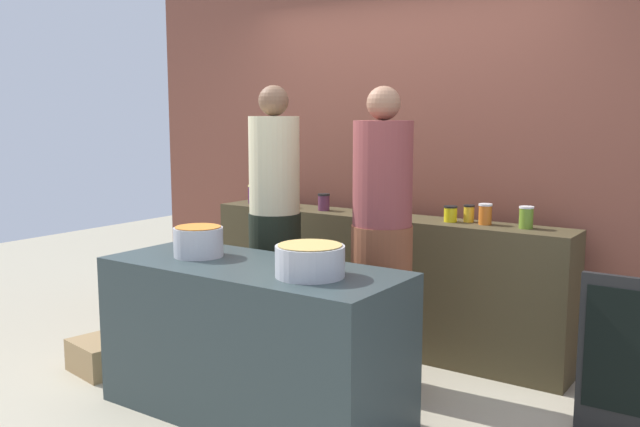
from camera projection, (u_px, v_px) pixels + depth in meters
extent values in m
plane|color=tan|center=(287.00, 396.00, 4.06)|extent=(12.00, 12.00, 0.00)
cube|color=brown|center=(405.00, 135.00, 5.03)|extent=(4.80, 0.12, 3.00)
cube|color=#433923|center=(379.00, 281.00, 4.89)|extent=(2.70, 0.36, 0.95)
cube|color=#2E3B3B|center=(253.00, 341.00, 3.75)|extent=(1.70, 0.70, 0.85)
cylinder|color=#3F1344|center=(253.00, 195.00, 5.46)|extent=(0.08, 0.08, 0.13)
cylinder|color=#D6C666|center=(253.00, 186.00, 5.44)|extent=(0.09, 0.09, 0.01)
cylinder|color=#4A1143|center=(282.00, 199.00, 5.25)|extent=(0.09, 0.09, 0.12)
cylinder|color=black|center=(282.00, 191.00, 5.24)|extent=(0.09, 0.09, 0.01)
cylinder|color=#592943|center=(324.00, 203.00, 5.05)|extent=(0.09, 0.09, 0.11)
cylinder|color=black|center=(324.00, 195.00, 5.05)|extent=(0.09, 0.09, 0.01)
cylinder|color=#994525|center=(379.00, 205.00, 4.87)|extent=(0.08, 0.08, 0.13)
cylinder|color=black|center=(379.00, 195.00, 4.86)|extent=(0.09, 0.09, 0.01)
cylinder|color=gold|center=(389.00, 209.00, 4.75)|extent=(0.07, 0.07, 0.11)
cylinder|color=#D6C666|center=(389.00, 200.00, 4.74)|extent=(0.07, 0.07, 0.02)
cylinder|color=gold|center=(450.00, 215.00, 4.52)|extent=(0.09, 0.09, 0.10)
cylinder|color=black|center=(451.00, 207.00, 4.51)|extent=(0.09, 0.09, 0.01)
cylinder|color=gold|center=(469.00, 214.00, 4.51)|extent=(0.07, 0.07, 0.10)
cylinder|color=black|center=(469.00, 206.00, 4.50)|extent=(0.07, 0.07, 0.01)
cylinder|color=#CE631D|center=(485.00, 215.00, 4.41)|extent=(0.08, 0.08, 0.12)
cylinder|color=silver|center=(486.00, 205.00, 4.40)|extent=(0.09, 0.09, 0.01)
cylinder|color=olive|center=(526.00, 218.00, 4.25)|extent=(0.09, 0.09, 0.13)
cylinder|color=silver|center=(527.00, 207.00, 4.24)|extent=(0.09, 0.09, 0.01)
cylinder|color=#B7B7BC|center=(198.00, 242.00, 3.90)|extent=(0.28, 0.28, 0.17)
cylinder|color=#C37229|center=(198.00, 227.00, 3.89)|extent=(0.26, 0.26, 0.00)
cylinder|color=#B7B7BC|center=(310.00, 261.00, 3.42)|extent=(0.35, 0.35, 0.16)
cylinder|color=tan|center=(310.00, 245.00, 3.40)|extent=(0.32, 0.32, 0.00)
cylinder|color=black|center=(275.00, 289.00, 4.53)|extent=(0.34, 0.34, 1.02)
cylinder|color=#C8BC91|center=(274.00, 165.00, 4.41)|extent=(0.33, 0.33, 0.62)
sphere|color=brown|center=(274.00, 101.00, 4.35)|extent=(0.20, 0.20, 0.20)
cylinder|color=brown|center=(381.00, 308.00, 4.12)|extent=(0.37, 0.37, 1.00)
cylinder|color=brown|center=(383.00, 174.00, 4.00)|extent=(0.35, 0.35, 0.61)
sphere|color=#8C6047|center=(384.00, 103.00, 3.94)|extent=(0.20, 0.20, 0.20)
cube|color=#99794E|center=(100.00, 356.00, 4.43)|extent=(0.43, 0.36, 0.21)
cube|color=black|center=(624.00, 359.00, 3.47)|extent=(0.45, 0.04, 0.85)
cube|color=black|center=(623.00, 352.00, 3.44)|extent=(0.38, 0.01, 0.65)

